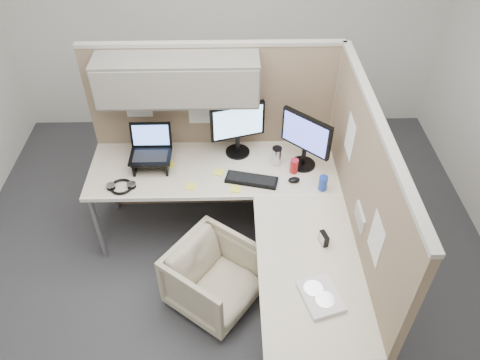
{
  "coord_description": "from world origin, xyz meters",
  "views": [
    {
      "loc": [
        0.04,
        -2.32,
        3.17
      ],
      "look_at": [
        0.1,
        0.25,
        0.85
      ],
      "focal_mm": 35.0,
      "sensor_mm": 36.0,
      "label": 1
    }
  ],
  "objects_px": {
    "desk": "(244,207)",
    "keyboard": "(251,180)",
    "office_chair": "(214,276)",
    "monitor_left": "(238,126)"
  },
  "relations": [
    {
      "from": "desk",
      "to": "office_chair",
      "type": "bearing_deg",
      "value": -124.56
    },
    {
      "from": "office_chair",
      "to": "monitor_left",
      "type": "xyz_separation_m",
      "value": [
        0.19,
        0.93,
        0.7
      ]
    },
    {
      "from": "desk",
      "to": "keyboard",
      "type": "distance_m",
      "value": 0.26
    },
    {
      "from": "office_chair",
      "to": "monitor_left",
      "type": "relative_size",
      "value": 1.29
    },
    {
      "from": "desk",
      "to": "monitor_left",
      "type": "bearing_deg",
      "value": 93.19
    },
    {
      "from": "office_chair",
      "to": "keyboard",
      "type": "xyz_separation_m",
      "value": [
        0.29,
        0.57,
        0.44
      ]
    },
    {
      "from": "desk",
      "to": "office_chair",
      "type": "height_order",
      "value": "desk"
    },
    {
      "from": "desk",
      "to": "office_chair",
      "type": "relative_size",
      "value": 3.32
    },
    {
      "from": "office_chair",
      "to": "monitor_left",
      "type": "bearing_deg",
      "value": 25.29
    },
    {
      "from": "desk",
      "to": "keyboard",
      "type": "height_order",
      "value": "keyboard"
    }
  ]
}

